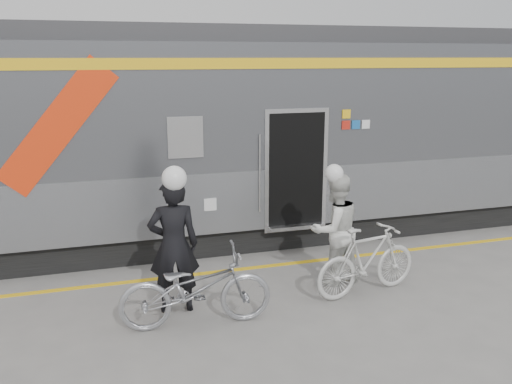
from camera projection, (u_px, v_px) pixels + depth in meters
name	position (u px, v px, depth m)	size (l,w,h in m)	color
ground	(297.00, 325.00, 7.39)	(90.00, 90.00, 0.00)	slate
train	(163.00, 137.00, 10.45)	(24.00, 3.17, 4.10)	black
safety_strip	(252.00, 268.00, 9.38)	(24.00, 0.12, 0.01)	yellow
man	(174.00, 246.00, 7.61)	(0.71, 0.47, 1.96)	black
bicycle_left	(196.00, 288.00, 7.27)	(0.71, 2.05, 1.08)	#A0A2A8
woman	(335.00, 229.00, 8.60)	(0.87, 0.68, 1.79)	silver
bicycle_right	(367.00, 260.00, 8.26)	(0.51, 1.81, 1.09)	beige
helmet_man	(171.00, 166.00, 7.34)	(0.34, 0.34, 0.34)	white
helmet_woman	(337.00, 165.00, 8.34)	(0.29, 0.29, 0.29)	white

